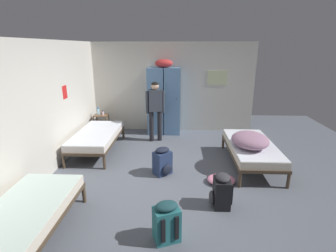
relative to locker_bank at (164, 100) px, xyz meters
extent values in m
plane|color=#565B66|center=(0.22, -2.72, -0.97)|extent=(9.59, 9.59, 0.00)
cube|color=beige|center=(0.22, 0.31, 0.29)|extent=(4.65, 0.06, 2.52)
cube|color=beige|center=(-2.08, -2.72, 0.29)|extent=(0.06, 6.00, 2.52)
cube|color=beige|center=(1.49, 0.28, 0.58)|extent=(0.55, 0.01, 0.40)
cube|color=red|center=(-2.05, -1.67, 0.48)|extent=(0.01, 0.20, 0.28)
cube|color=#5B84B2|center=(-0.23, 0.00, -0.04)|extent=(0.44, 0.52, 1.85)
cylinder|color=black|center=(-0.11, -0.27, 0.08)|extent=(0.02, 0.03, 0.02)
cube|color=#5B84B2|center=(0.23, 0.00, -0.04)|extent=(0.44, 0.52, 1.85)
cylinder|color=black|center=(0.35, -0.27, 0.08)|extent=(0.02, 0.03, 0.02)
ellipsoid|color=red|center=(0.00, 0.00, 0.99)|extent=(0.48, 0.36, 0.22)
cylinder|color=brown|center=(-1.92, -0.37, -0.69)|extent=(0.03, 0.03, 0.55)
cylinder|color=brown|center=(-1.57, -0.37, -0.69)|extent=(0.03, 0.03, 0.55)
cylinder|color=brown|center=(-1.92, -0.10, -0.69)|extent=(0.03, 0.03, 0.55)
cylinder|color=brown|center=(-1.57, -0.10, -0.69)|extent=(0.03, 0.03, 0.55)
cube|color=brown|center=(-1.75, -0.23, -0.78)|extent=(0.38, 0.30, 0.02)
cube|color=brown|center=(-1.75, -0.23, -0.41)|extent=(0.38, 0.30, 0.02)
cylinder|color=#473828|center=(-1.92, -2.38, -0.83)|extent=(0.06, 0.06, 0.28)
cylinder|color=#473828|center=(-1.08, -2.38, -0.83)|extent=(0.06, 0.06, 0.28)
cylinder|color=#473828|center=(-1.92, -0.54, -0.83)|extent=(0.06, 0.06, 0.28)
cylinder|color=#473828|center=(-1.08, -0.54, -0.83)|extent=(0.06, 0.06, 0.28)
cube|color=#473828|center=(-1.50, -1.46, -0.66)|extent=(0.90, 1.90, 0.06)
cube|color=silver|center=(-1.50, -1.46, -0.56)|extent=(0.87, 1.84, 0.14)
cube|color=silver|center=(-1.50, -1.46, -0.48)|extent=(0.86, 1.82, 0.01)
cylinder|color=#473828|center=(2.35, -1.13, -0.83)|extent=(0.06, 0.06, 0.28)
cylinder|color=#473828|center=(1.51, -1.13, -0.83)|extent=(0.06, 0.06, 0.28)
cylinder|color=#473828|center=(2.35, -2.97, -0.83)|extent=(0.06, 0.06, 0.28)
cylinder|color=#473828|center=(1.51, -2.97, -0.83)|extent=(0.06, 0.06, 0.28)
cube|color=#473828|center=(1.93, -2.05, -0.66)|extent=(0.90, 1.90, 0.06)
cube|color=beige|center=(1.93, -2.05, -0.56)|extent=(0.87, 1.84, 0.14)
cube|color=silver|center=(1.93, -2.05, -0.48)|extent=(0.86, 1.82, 0.01)
cylinder|color=#473828|center=(-1.92, -3.54, -0.83)|extent=(0.06, 0.06, 0.28)
cylinder|color=#473828|center=(-1.08, -3.54, -0.83)|extent=(0.06, 0.06, 0.28)
cube|color=#473828|center=(-1.50, -4.46, -0.66)|extent=(0.90, 1.90, 0.06)
cube|color=beige|center=(-1.50, -4.46, -0.56)|extent=(0.87, 1.84, 0.14)
cube|color=silver|center=(-1.50, -4.46, -0.48)|extent=(0.86, 1.82, 0.01)
ellipsoid|color=gray|center=(1.83, -2.25, -0.34)|extent=(0.72, 0.84, 0.28)
cylinder|color=black|center=(-0.08, -0.64, -0.57)|extent=(0.12, 0.12, 0.80)
cylinder|color=black|center=(-0.29, -0.70, -0.57)|extent=(0.12, 0.12, 0.80)
cube|color=#333842|center=(-0.19, -0.67, 0.11)|extent=(0.37, 0.27, 0.55)
cylinder|color=#333842|center=(0.01, -0.62, 0.07)|extent=(0.08, 0.08, 0.57)
cylinder|color=#333842|center=(-0.39, -0.72, 0.07)|extent=(0.08, 0.08, 0.57)
sphere|color=#DBAD89|center=(-0.19, -0.67, 0.48)|extent=(0.20, 0.20, 0.20)
ellipsoid|color=black|center=(-0.19, -0.67, 0.53)|extent=(0.19, 0.19, 0.11)
cylinder|color=#B2DBEA|center=(-1.83, -0.21, -0.32)|extent=(0.08, 0.08, 0.17)
cylinder|color=#2666B2|center=(-1.83, -0.21, -0.21)|extent=(0.04, 0.04, 0.04)
cylinder|color=beige|center=(-1.68, -0.27, -0.34)|extent=(0.05, 0.05, 0.11)
cylinder|color=black|center=(-1.68, -0.27, -0.28)|extent=(0.03, 0.03, 0.03)
cube|color=navy|center=(0.11, -2.52, -0.74)|extent=(0.40, 0.39, 0.46)
ellipsoid|color=black|center=(0.21, -2.63, -0.82)|extent=(0.23, 0.22, 0.20)
ellipsoid|color=black|center=(0.11, -2.52, -0.47)|extent=(0.36, 0.35, 0.10)
cube|color=black|center=(-0.04, -2.48, -0.72)|extent=(0.05, 0.05, 0.32)
cube|color=black|center=(0.09, -2.36, -0.72)|extent=(0.05, 0.05, 0.32)
cube|color=#23666B|center=(0.28, -4.32, -0.74)|extent=(0.39, 0.34, 0.46)
ellipsoid|color=#193D42|center=(0.23, -4.18, -0.82)|extent=(0.25, 0.16, 0.20)
ellipsoid|color=#193D42|center=(0.28, -4.32, -0.47)|extent=(0.35, 0.31, 0.10)
cube|color=black|center=(0.41, -4.41, -0.72)|extent=(0.06, 0.04, 0.32)
cube|color=black|center=(0.25, -4.48, -0.72)|extent=(0.06, 0.04, 0.32)
cube|color=black|center=(1.10, -3.55, -0.74)|extent=(0.24, 0.32, 0.46)
ellipsoid|color=#2D2D33|center=(0.95, -3.55, -0.82)|extent=(0.08, 0.24, 0.20)
ellipsoid|color=#2D2D33|center=(1.10, -3.55, -0.47)|extent=(0.22, 0.29, 0.10)
cube|color=black|center=(1.23, -3.46, -0.72)|extent=(0.02, 0.05, 0.32)
cube|color=black|center=(1.23, -3.64, -0.72)|extent=(0.02, 0.05, 0.32)
ellipsoid|color=pink|center=(1.21, -2.83, -0.91)|extent=(0.51, 0.44, 0.12)
camera|label=1|loc=(0.42, -7.05, 1.43)|focal=27.42mm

